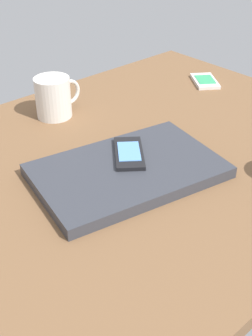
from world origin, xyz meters
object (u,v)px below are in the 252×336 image
object	(u,v)px
cell_phone_on_laptop	(129,153)
cell_phone_on_desk	(205,81)
laptop_closed	(126,172)
coffee_mug	(54,97)

from	to	relation	value
cell_phone_on_laptop	cell_phone_on_desk	size ratio (longest dim) A/B	1.06
laptop_closed	cell_phone_on_laptop	world-z (taller)	cell_phone_on_laptop
cell_phone_on_desk	coffee_mug	distance (cm)	44.14
cell_phone_on_desk	laptop_closed	bearing A→B (deg)	-157.24
cell_phone_on_laptop	cell_phone_on_desk	distance (cm)	47.33
laptop_closed	coffee_mug	size ratio (longest dim) A/B	2.95
cell_phone_on_laptop	coffee_mug	xyz separation A→B (cm)	(1.48, 27.86, 2.06)
cell_phone_on_desk	coffee_mug	bearing A→B (deg)	165.82
cell_phone_on_laptop	coffee_mug	bearing A→B (deg)	86.95
cell_phone_on_desk	cell_phone_on_laptop	bearing A→B (deg)	-158.80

